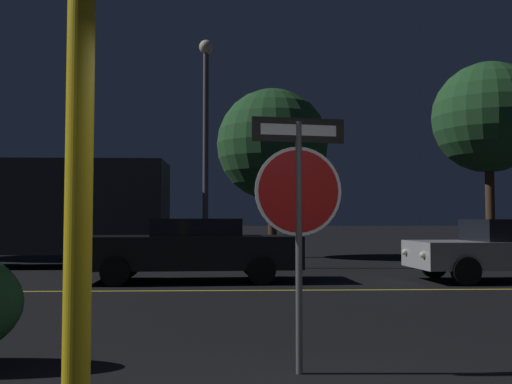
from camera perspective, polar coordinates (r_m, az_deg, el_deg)
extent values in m
cube|color=gold|center=(11.15, 1.94, -9.79)|extent=(42.16, 0.12, 0.01)
cylinder|color=#4C4C51|center=(5.12, 4.31, -5.44)|extent=(0.06, 0.06, 2.24)
cylinder|color=white|center=(5.12, 4.29, 0.08)|extent=(0.79, 0.14, 0.80)
cylinder|color=#B71414|center=(5.12, 4.29, 0.08)|extent=(0.74, 0.14, 0.74)
cube|color=black|center=(5.18, 4.27, 6.19)|extent=(0.85, 0.16, 0.22)
cube|color=white|center=(5.18, 4.27, 6.19)|extent=(0.70, 0.14, 0.10)
cylinder|color=yellow|center=(3.38, -17.28, 1.73)|extent=(0.16, 0.16, 3.23)
cube|color=black|center=(12.79, -6.60, -5.96)|extent=(4.93, 2.06, 0.71)
cube|color=black|center=(12.76, -5.94, -3.52)|extent=(2.02, 1.66, 0.38)
cylinder|color=black|center=(12.08, -13.92, -7.76)|extent=(0.61, 0.23, 0.60)
cylinder|color=black|center=(13.79, -12.81, -7.14)|extent=(0.61, 0.23, 0.60)
cylinder|color=black|center=(12.00, 0.53, -7.87)|extent=(0.61, 0.23, 0.60)
cylinder|color=black|center=(13.72, -0.20, -7.24)|extent=(0.61, 0.23, 0.60)
sphere|color=#F4EFCC|center=(12.53, -18.00, -5.74)|extent=(0.14, 0.14, 0.14)
sphere|color=#F4EFCC|center=(13.62, -16.95, -5.51)|extent=(0.14, 0.14, 0.14)
cube|color=#9E9EA3|center=(13.92, 23.48, -5.72)|extent=(4.15, 1.94, 0.59)
cube|color=black|center=(13.96, 23.87, -3.50)|extent=(1.70, 1.57, 0.48)
cylinder|color=black|center=(12.63, 20.27, -7.44)|extent=(0.61, 0.23, 0.60)
cylinder|color=black|center=(14.14, 17.36, -6.98)|extent=(0.61, 0.23, 0.60)
sphere|color=#F4EFCC|center=(12.56, 16.35, -6.05)|extent=(0.14, 0.14, 0.14)
sphere|color=#F4EFCC|center=(13.55, 14.68, -5.82)|extent=(0.14, 0.14, 0.14)
cube|color=#2D2D33|center=(17.37, -16.33, -1.47)|extent=(4.46, 2.23, 2.67)
cylinder|color=black|center=(16.18, -14.58, -6.05)|extent=(0.84, 0.28, 0.84)
cylinder|color=black|center=(18.26, -13.17, -5.69)|extent=(0.84, 0.28, 0.84)
cylinder|color=#4C4C51|center=(16.25, -5.06, 3.20)|extent=(0.16, 0.16, 6.12)
sphere|color=#F9E5B2|center=(16.91, -5.01, 14.25)|extent=(0.40, 0.40, 0.40)
cylinder|color=#422D1E|center=(22.10, 22.37, -1.42)|extent=(0.32, 0.32, 3.63)
sphere|color=#235128|center=(22.40, 22.22, 6.92)|extent=(3.99, 3.99, 3.99)
cylinder|color=#422D1E|center=(20.81, 1.66, -2.88)|extent=(0.32, 0.32, 2.67)
sphere|color=#235128|center=(20.99, 1.65, 4.78)|extent=(4.07, 4.07, 4.07)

